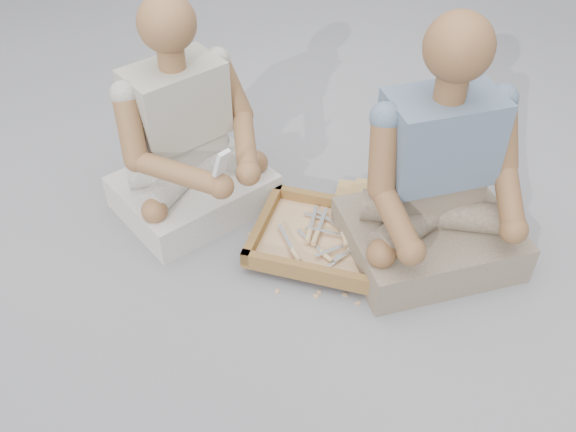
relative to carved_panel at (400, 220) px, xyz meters
The scene contains 32 objects.
ground 0.70m from the carved_panel, 114.02° to the right, with size 60.00×60.00×0.00m, color gray.
carved_panel is the anchor object (origin of this frame).
tool_tray 0.36m from the carved_panel, 123.69° to the right, with size 0.64×0.56×0.07m.
chisel_0 0.40m from the carved_panel, 126.41° to the right, with size 0.07×0.22×0.02m.
chisel_1 0.25m from the carved_panel, 95.20° to the right, with size 0.14×0.19×0.02m.
chisel_2 0.52m from the carved_panel, 120.64° to the right, with size 0.18×0.15×0.02m.
chisel_3 0.27m from the carved_panel, 132.68° to the right, with size 0.22×0.05×0.02m.
chisel_4 0.26m from the carved_panel, 101.98° to the right, with size 0.09×0.21×0.02m.
chisel_5 0.30m from the carved_panel, 117.49° to the right, with size 0.15×0.19×0.02m.
chisel_6 0.30m from the carved_panel, 108.11° to the right, with size 0.13×0.19×0.02m.
chisel_7 0.30m from the carved_panel, 116.94° to the right, with size 0.22×0.07×0.02m.
chisel_8 0.32m from the carved_panel, 105.57° to the right, with size 0.07×0.22×0.02m.
chisel_9 0.28m from the carved_panel, 122.37° to the right, with size 0.22×0.08×0.02m.
chisel_10 0.42m from the carved_panel, 113.75° to the right, with size 0.21×0.11×0.02m.
chisel_11 0.42m from the carved_panel, 129.39° to the right, with size 0.09×0.21×0.02m.
wood_chip_0 0.40m from the carved_panel, 134.27° to the right, with size 0.02×0.01×0.00m, color tan.
wood_chip_1 0.64m from the carved_panel, 113.31° to the right, with size 0.02×0.01×0.00m, color tan.
wood_chip_2 0.51m from the carved_panel, 120.50° to the right, with size 0.02×0.01×0.00m, color tan.
wood_chip_3 0.63m from the carved_panel, 144.08° to the right, with size 0.02×0.01×0.00m, color tan.
wood_chip_4 0.10m from the carved_panel, 137.00° to the left, with size 0.02×0.01×0.00m, color tan.
wood_chip_5 0.66m from the carved_panel, 131.16° to the right, with size 0.02×0.01×0.00m, color tan.
wood_chip_6 0.51m from the carved_panel, 112.76° to the right, with size 0.02×0.01×0.00m, color tan.
wood_chip_7 0.50m from the carved_panel, 149.71° to the right, with size 0.02×0.01×0.00m, color tan.
wood_chip_8 0.55m from the carved_panel, 102.21° to the right, with size 0.02×0.01×0.00m, color tan.
wood_chip_9 0.58m from the carved_panel, 153.19° to the right, with size 0.02×0.01×0.00m, color tan.
wood_chip_10 0.49m from the carved_panel, 85.79° to the right, with size 0.02×0.01×0.00m, color tan.
wood_chip_11 0.41m from the carved_panel, 76.10° to the right, with size 0.02×0.01×0.00m, color tan.
wood_chip_12 0.53m from the carved_panel, 102.47° to the right, with size 0.02×0.01×0.00m, color tan.
wood_chip_13 0.47m from the carved_panel, 92.96° to the right, with size 0.02×0.01×0.00m, color tan.
craftsman 0.94m from the carved_panel, 158.24° to the right, with size 0.70×0.72×0.93m.
companion 0.36m from the carved_panel, 34.89° to the right, with size 0.80×0.81×0.99m.
mobile_phone 0.85m from the carved_panel, 136.12° to the right, with size 0.07×0.06×0.12m.
Camera 1 is at (0.88, -1.33, 1.81)m, focal length 40.00 mm.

